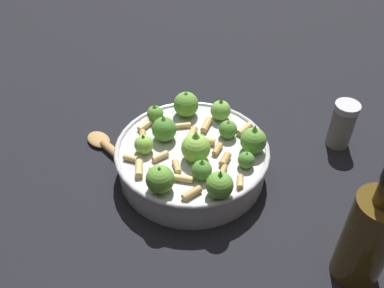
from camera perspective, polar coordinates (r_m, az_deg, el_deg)
ground_plane at (r=0.72m, az=0.00°, el=-3.80°), size 2.40×2.40×0.00m
cooking_pan at (r=0.69m, az=0.10°, el=-1.64°), size 0.25×0.25×0.11m
pepper_shaker at (r=0.79m, az=19.77°, el=2.52°), size 0.04×0.04×0.09m
olive_oil_bottle at (r=0.58m, az=22.92°, el=-11.54°), size 0.06×0.06×0.20m
wooden_spoon at (r=0.73m, az=-9.06°, el=-2.48°), size 0.17×0.21×0.02m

